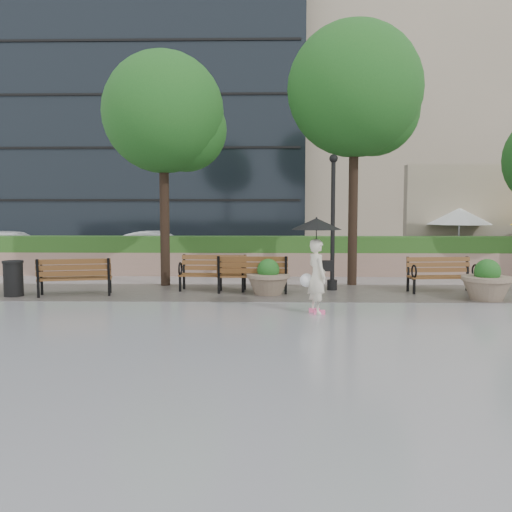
{
  "coord_description": "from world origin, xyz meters",
  "views": [
    {
      "loc": [
        -0.86,
        -12.62,
        2.38
      ],
      "look_at": [
        -1.2,
        2.05,
        1.1
      ],
      "focal_mm": 40.0,
      "sensor_mm": 36.0,
      "label": 1
    }
  ],
  "objects_px": {
    "bench_1": "(213,280)",
    "car_left": "(16,249)",
    "planter_left": "(268,281)",
    "planter_right": "(487,284)",
    "trash_bin": "(13,280)",
    "bench_2": "(253,282)",
    "car_right": "(158,248)",
    "bench_3": "(441,282)",
    "lamppost": "(333,231)",
    "bench_0": "(75,285)",
    "pedestrian": "(317,256)"
  },
  "relations": [
    {
      "from": "bench_2",
      "to": "pedestrian",
      "type": "xyz_separation_m",
      "value": [
        1.51,
        -2.93,
        0.98
      ]
    },
    {
      "from": "bench_2",
      "to": "bench_3",
      "type": "distance_m",
      "value": 5.21
    },
    {
      "from": "bench_0",
      "to": "bench_1",
      "type": "relative_size",
      "value": 1.05
    },
    {
      "from": "bench_3",
      "to": "lamppost",
      "type": "relative_size",
      "value": 0.49
    },
    {
      "from": "car_right",
      "to": "car_left",
      "type": "bearing_deg",
      "value": 94.51
    },
    {
      "from": "bench_1",
      "to": "planter_right",
      "type": "relative_size",
      "value": 1.51
    },
    {
      "from": "bench_1",
      "to": "planter_right",
      "type": "distance_m",
      "value": 7.26
    },
    {
      "from": "planter_left",
      "to": "planter_right",
      "type": "distance_m",
      "value": 5.61
    },
    {
      "from": "bench_3",
      "to": "planter_right",
      "type": "xyz_separation_m",
      "value": [
        0.77,
        -1.28,
        0.13
      ]
    },
    {
      "from": "bench_1",
      "to": "lamppost",
      "type": "bearing_deg",
      "value": 6.86
    },
    {
      "from": "bench_2",
      "to": "pedestrian",
      "type": "bearing_deg",
      "value": 118.12
    },
    {
      "from": "bench_0",
      "to": "bench_3",
      "type": "height_order",
      "value": "bench_0"
    },
    {
      "from": "bench_3",
      "to": "planter_right",
      "type": "height_order",
      "value": "planter_right"
    },
    {
      "from": "lamppost",
      "to": "bench_2",
      "type": "bearing_deg",
      "value": -166.77
    },
    {
      "from": "trash_bin",
      "to": "pedestrian",
      "type": "bearing_deg",
      "value": -15.44
    },
    {
      "from": "planter_right",
      "to": "trash_bin",
      "type": "relative_size",
      "value": 1.4
    },
    {
      "from": "bench_1",
      "to": "trash_bin",
      "type": "bearing_deg",
      "value": -164.19
    },
    {
      "from": "bench_2",
      "to": "planter_right",
      "type": "distance_m",
      "value": 6.09
    },
    {
      "from": "planter_left",
      "to": "bench_0",
      "type": "bearing_deg",
      "value": -176.56
    },
    {
      "from": "planter_right",
      "to": "trash_bin",
      "type": "distance_m",
      "value": 12.3
    },
    {
      "from": "bench_1",
      "to": "car_left",
      "type": "relative_size",
      "value": 0.4
    },
    {
      "from": "bench_2",
      "to": "bench_3",
      "type": "xyz_separation_m",
      "value": [
        5.21,
        0.16,
        -0.02
      ]
    },
    {
      "from": "planter_left",
      "to": "car_left",
      "type": "bearing_deg",
      "value": 144.72
    },
    {
      "from": "bench_0",
      "to": "bench_3",
      "type": "distance_m",
      "value": 9.96
    },
    {
      "from": "bench_1",
      "to": "bench_3",
      "type": "xyz_separation_m",
      "value": [
        6.34,
        -0.18,
        -0.01
      ]
    },
    {
      "from": "planter_right",
      "to": "trash_bin",
      "type": "height_order",
      "value": "planter_right"
    },
    {
      "from": "bench_1",
      "to": "trash_bin",
      "type": "distance_m",
      "value": 5.3
    },
    {
      "from": "trash_bin",
      "to": "car_left",
      "type": "height_order",
      "value": "car_left"
    },
    {
      "from": "bench_0",
      "to": "car_right",
      "type": "height_order",
      "value": "car_right"
    },
    {
      "from": "bench_3",
      "to": "car_right",
      "type": "relative_size",
      "value": 0.45
    },
    {
      "from": "lamppost",
      "to": "planter_right",
      "type": "bearing_deg",
      "value": -23.84
    },
    {
      "from": "bench_3",
      "to": "car_left",
      "type": "height_order",
      "value": "car_left"
    },
    {
      "from": "bench_3",
      "to": "planter_left",
      "type": "relative_size",
      "value": 1.6
    },
    {
      "from": "bench_1",
      "to": "bench_2",
      "type": "distance_m",
      "value": 1.18
    },
    {
      "from": "bench_1",
      "to": "planter_left",
      "type": "height_order",
      "value": "bench_1"
    },
    {
      "from": "bench_0",
      "to": "car_right",
      "type": "relative_size",
      "value": 0.48
    },
    {
      "from": "bench_1",
      "to": "planter_right",
      "type": "bearing_deg",
      "value": -7.93
    },
    {
      "from": "bench_3",
      "to": "bench_1",
      "type": "bearing_deg",
      "value": 172.73
    },
    {
      "from": "trash_bin",
      "to": "bench_1",
      "type": "bearing_deg",
      "value": 12.12
    },
    {
      "from": "trash_bin",
      "to": "car_right",
      "type": "xyz_separation_m",
      "value": [
        2.31,
        7.96,
        0.24
      ]
    },
    {
      "from": "pedestrian",
      "to": "car_right",
      "type": "bearing_deg",
      "value": 7.04
    },
    {
      "from": "bench_2",
      "to": "planter_left",
      "type": "relative_size",
      "value": 1.67
    },
    {
      "from": "trash_bin",
      "to": "car_right",
      "type": "relative_size",
      "value": 0.22
    },
    {
      "from": "trash_bin",
      "to": "car_left",
      "type": "relative_size",
      "value": 0.19
    },
    {
      "from": "trash_bin",
      "to": "car_right",
      "type": "distance_m",
      "value": 8.29
    },
    {
      "from": "planter_left",
      "to": "pedestrian",
      "type": "distance_m",
      "value": 2.97
    },
    {
      "from": "bench_1",
      "to": "planter_right",
      "type": "height_order",
      "value": "planter_right"
    },
    {
      "from": "planter_left",
      "to": "trash_bin",
      "type": "height_order",
      "value": "planter_left"
    },
    {
      "from": "bench_2",
      "to": "trash_bin",
      "type": "height_order",
      "value": "bench_2"
    },
    {
      "from": "car_right",
      "to": "planter_left",
      "type": "bearing_deg",
      "value": -148.96
    }
  ]
}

